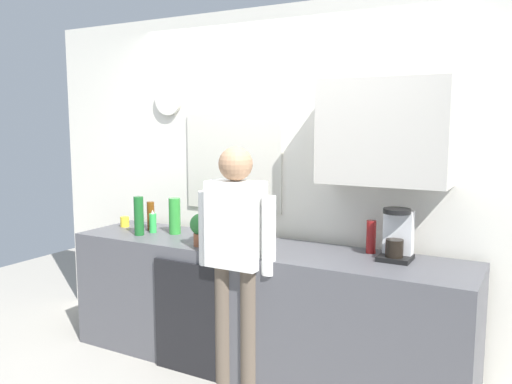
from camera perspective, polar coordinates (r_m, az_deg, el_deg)
The scene contains 14 objects.
kitchen_counter at distance 3.81m, azimuth 0.25°, elevation -12.46°, with size 2.92×0.64×0.89m, color #4C4C51.
dishwasher_panel at distance 3.75m, azimuth -7.41°, elevation -13.57°, with size 0.56×0.02×0.80m, color black.
back_wall_assembly at distance 3.92m, azimuth 4.32°, elevation 1.75°, with size 4.52×0.42×2.60m.
coffee_maker at distance 3.43m, azimuth 15.10°, elevation -4.72°, with size 0.20×0.20×0.33m.
bottle_dark_sauce at distance 3.96m, azimuth -2.56°, elevation -3.66°, with size 0.06×0.06×0.18m, color black.
bottle_clear_soda at distance 4.11m, azimuth -8.84°, elevation -2.60°, with size 0.09×0.09×0.28m, color #2D8C33.
bottle_green_wine at distance 4.12m, azimuth -12.63°, elevation -2.55°, with size 0.07×0.07×0.30m, color #195923.
bottle_amber_beer at distance 4.30m, azimuth -11.38°, elevation -2.55°, with size 0.06×0.06×0.23m, color brown.
bottle_olive_oil at distance 4.00m, azimuth -3.81°, elevation -3.04°, with size 0.06×0.06×0.25m, color olive.
bottle_red_vinegar at distance 3.56m, azimuth 12.42°, elevation -4.77°, with size 0.06×0.06×0.22m, color maroon.
cup_yellow_cup at distance 4.49m, azimuth -14.09°, elevation -3.15°, with size 0.07×0.07×0.09m, color yellow.
potted_plant at distance 3.69m, azimuth -6.06°, elevation -3.86°, with size 0.15×0.15×0.23m.
dish_soap at distance 4.20m, azimuth -11.16°, elevation -3.30°, with size 0.06×0.06×0.18m.
person_at_sink at distance 3.42m, azimuth -2.19°, elevation -6.02°, with size 0.57×0.22×1.60m.
Camera 1 is at (1.73, -2.84, 1.75)m, focal length 36.76 mm.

